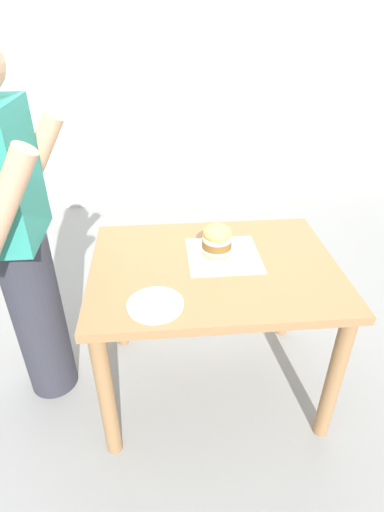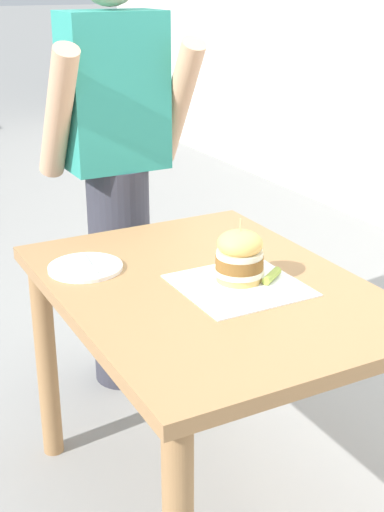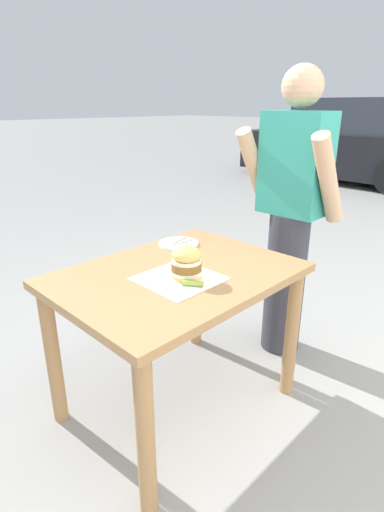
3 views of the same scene
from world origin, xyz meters
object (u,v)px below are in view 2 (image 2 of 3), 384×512
object	(u,v)px
patio_table	(208,325)
diner_across_table	(117,171)
pickle_spear	(272,276)
side_plate_with_forks	(85,267)
sandwich	(240,256)

from	to	relation	value
patio_table	diner_across_table	world-z (taller)	diner_across_table
pickle_spear	side_plate_with_forks	size ratio (longest dim) A/B	0.41
pickle_spear	side_plate_with_forks	bearing A→B (deg)	142.80
pickle_spear	side_plate_with_forks	world-z (taller)	pickle_spear
side_plate_with_forks	diner_across_table	distance (m)	0.68
sandwich	pickle_spear	bearing A→B (deg)	-28.00
patio_table	pickle_spear	distance (m)	0.23
patio_table	pickle_spear	xyz separation A→B (m)	(0.17, -0.07, 0.14)
patio_table	side_plate_with_forks	size ratio (longest dim) A/B	5.01
sandwich	patio_table	bearing A→B (deg)	165.60
patio_table	diner_across_table	distance (m)	0.88
pickle_spear	diner_across_table	size ratio (longest dim) A/B	0.05
side_plate_with_forks	pickle_spear	bearing A→B (deg)	-37.20
pickle_spear	diner_across_table	xyz separation A→B (m)	(-0.09, 0.91, 0.10)
patio_table	side_plate_with_forks	bearing A→B (deg)	135.31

